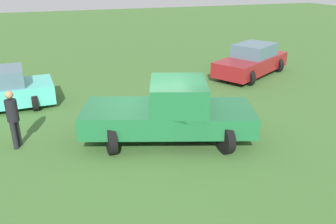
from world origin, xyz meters
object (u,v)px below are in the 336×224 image
object	(u,v)px
person_bystander	(13,116)
traffic_cone	(170,90)
pickup_truck	(172,111)
sedan_far	(252,61)

from	to	relation	value
person_bystander	traffic_cone	size ratio (longest dim) A/B	3.08
person_bystander	pickup_truck	bearing A→B (deg)	-168.67
traffic_cone	person_bystander	bearing A→B (deg)	-64.98
pickup_truck	sedan_far	bearing A→B (deg)	-119.77
sedan_far	pickup_truck	bearing A→B (deg)	11.50
pickup_truck	person_bystander	xyz separation A→B (m)	(-1.07, -4.32, 0.01)
pickup_truck	traffic_cone	distance (m)	3.95
pickup_truck	sedan_far	world-z (taller)	pickup_truck
pickup_truck	traffic_cone	xyz separation A→B (m)	(-3.68, 1.27, -0.67)
sedan_far	traffic_cone	distance (m)	5.11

